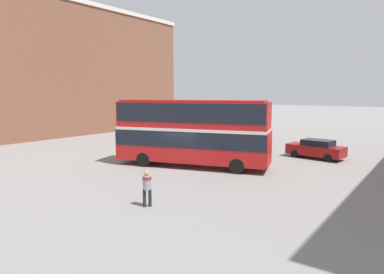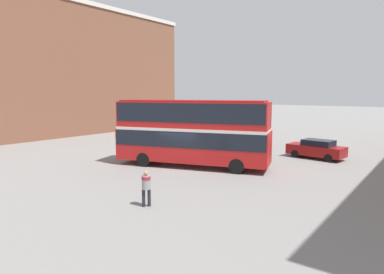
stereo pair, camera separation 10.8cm
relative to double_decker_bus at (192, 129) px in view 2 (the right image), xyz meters
name	(u,v)px [view 2 (the right image)]	position (x,y,z in m)	size (l,w,h in m)	color
ground_plane	(184,168)	(-0.15, -0.73, -2.67)	(240.00, 240.00, 0.00)	gray
building_row_left	(51,69)	(-25.06, 4.85, 5.34)	(8.59, 37.86, 16.00)	brown
double_decker_bus	(192,129)	(0.00, 0.00, 0.00)	(11.01, 5.62, 4.67)	red
pedestrian_foreground	(146,185)	(3.39, -8.11, -1.64)	(0.58, 0.58, 1.68)	#232328
parked_car_kerb_near	(316,149)	(6.16, 8.19, -1.90)	(4.52, 2.27, 1.50)	maroon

